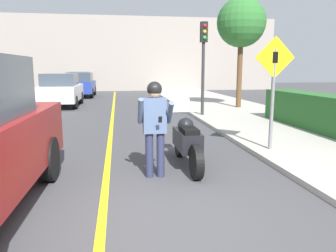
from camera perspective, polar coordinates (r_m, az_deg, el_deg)
ground_plane at (r=4.34m, az=-3.24°, el=-16.10°), size 80.00×80.00×0.00m
sidewalk_curb at (r=9.60m, az=24.00°, el=-2.08°), size 4.40×44.00×0.11m
road_center_line at (r=10.07m, az=-9.93°, el=-1.13°), size 0.12×36.00×0.01m
building_backdrop at (r=29.92m, az=-8.20°, el=12.29°), size 28.00×1.20×6.41m
motorcycle at (r=6.45m, az=3.32°, el=-2.68°), size 0.62×2.19×1.29m
person_biker at (r=5.69m, az=-2.32°, el=1.11°), size 0.59×0.47×1.70m
crossing_sign at (r=7.63m, az=17.89°, el=7.23°), size 0.91×0.08×2.50m
traffic_light at (r=13.01m, az=6.21°, el=12.89°), size 0.26×0.30×3.57m
hedge_row at (r=10.74m, az=25.09°, el=2.16°), size 0.90×5.53×1.05m
street_tree at (r=16.07m, az=12.65°, el=17.06°), size 2.24×2.24×5.02m
parked_car_white at (r=17.68m, az=-18.15°, el=6.01°), size 1.88×4.20×1.68m
parked_car_blue at (r=23.60m, az=-14.99°, el=7.01°), size 1.88×4.20×1.68m
parked_car_grey at (r=29.84m, az=-14.97°, el=7.54°), size 1.88×4.20×1.68m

